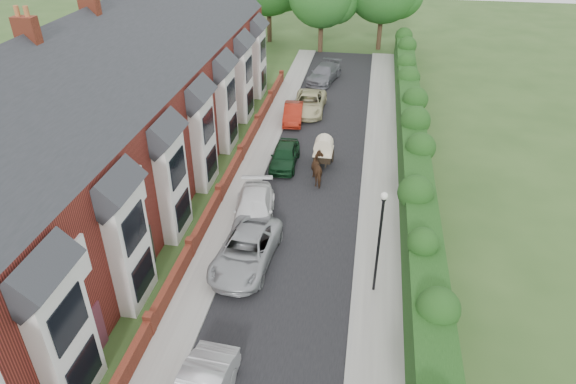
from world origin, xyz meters
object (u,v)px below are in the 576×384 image
Objects in this scene: lamppost at (380,231)px; car_beige at (309,103)px; car_white at (254,210)px; car_silver_b at (246,250)px; car_green at (285,155)px; car_grey at (324,73)px; horse at (319,169)px; car_red at (293,113)px; horse_cart at (323,149)px.

lamppost is 20.70m from car_beige.
car_beige is (0.93, 15.42, -0.02)m from car_white.
lamppost reaches higher than car_silver_b.
car_white is 1.27× the size of car_green.
car_grey is 2.52× the size of horse.
car_silver_b reaches higher than car_red.
car_grey is at bearing -104.37° from horse.
car_silver_b is 1.33× the size of car_green.
car_silver_b is 1.04× the size of car_beige.
car_red is 1.95× the size of horse.
horse is (2.54, 8.17, 0.10)m from car_silver_b.
car_grey is 15.76m from horse_cart.
lamppost reaches higher than horse.
horse is at bearing -72.65° from car_grey.
car_red is at bearing 82.31° from car_white.
car_white reaches higher than car_green.
horse_cart is at bearing 80.27° from car_silver_b.
car_silver_b is 26.03m from car_grey.
car_green is at bearing 93.26° from car_silver_b.
car_white is at bearing -81.13° from car_grey.
car_green is 2.96m from horse.
horse is at bearing 110.70° from lamppost.
horse_cart reaches higher than horse.
car_green is at bearing 77.62° from car_white.
car_red is at bearing 95.41° from car_silver_b.
lamppost is 19.10m from car_red.
car_red is at bearing 109.78° from lamppost.
car_green is 1.48× the size of horse_cart.
car_white is 15.44m from car_beige.
car_grey reaches higher than car_green.
car_white is at bearing -94.97° from car_red.
horse_cart is (2.93, 6.95, 0.38)m from car_white.
car_grey reaches higher than car_red.
car_red is 9.11m from horse.
car_beige is at bearing 105.45° from lamppost.
lamppost is 12.65m from car_green.
car_red is at bearing 114.42° from horse_cart.
horse_cart reaches higher than car_green.
car_red is at bearing -86.09° from car_grey.
car_silver_b is 1.98× the size of horse_cart.
car_beige is 8.71m from horse_cart.
car_beige is (0.39, 8.91, 0.03)m from car_green.
lamppost is at bearing -42.10° from car_white.
car_green is at bearing -55.03° from horse.
car_green is at bearing -80.62° from car_grey.
horse is (2.01, -10.63, 0.13)m from car_beige.
car_red is (-0.40, 16.80, -0.10)m from car_silver_b.
car_grey is at bearing 95.72° from horse_cart.
car_red is at bearing -90.62° from horse.
car_grey is at bearing 86.16° from car_beige.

